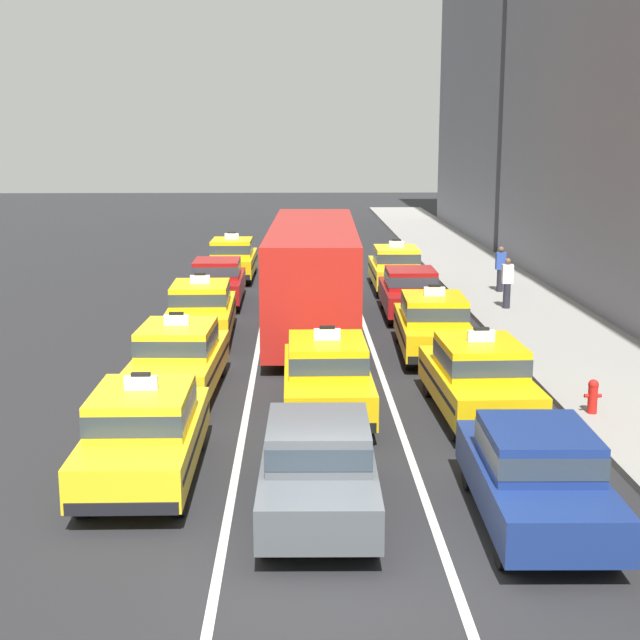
{
  "coord_description": "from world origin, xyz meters",
  "views": [
    {
      "loc": [
        -0.49,
        -11.54,
        5.93
      ],
      "look_at": [
        0.08,
        10.85,
        1.3
      ],
      "focal_mm": 51.11,
      "sensor_mm": 36.0,
      "label": 1
    }
  ],
  "objects_px": {
    "taxi_left_third": "(201,309)",
    "taxi_right_third": "(433,324)",
    "taxi_left_nearest": "(144,432)",
    "sedan_left_fourth": "(217,280)",
    "taxi_left_fifth": "(232,258)",
    "taxi_right_second": "(479,377)",
    "taxi_center_second": "(327,375)",
    "pedestrian_near_crosswalk": "(500,269)",
    "sedan_right_fourth": "(410,291)",
    "taxi_right_fifth": "(396,267)",
    "sedan_center_nearest": "(318,464)",
    "fire_hydrant": "(593,395)",
    "taxi_left_second": "(178,358)",
    "bus_center_third": "(313,271)",
    "pedestrian_far_corner": "(507,283)",
    "sedan_right_nearest": "(536,473)"
  },
  "relations": [
    {
      "from": "taxi_left_nearest",
      "to": "sedan_left_fourth",
      "type": "height_order",
      "value": "taxi_left_nearest"
    },
    {
      "from": "taxi_left_nearest",
      "to": "sedan_right_fourth",
      "type": "height_order",
      "value": "taxi_left_nearest"
    },
    {
      "from": "sedan_left_fourth",
      "to": "taxi_left_fifth",
      "type": "relative_size",
      "value": 0.94
    },
    {
      "from": "taxi_center_second",
      "to": "sedan_right_nearest",
      "type": "xyz_separation_m",
      "value": [
        3.0,
        -5.67,
        -0.03
      ]
    },
    {
      "from": "taxi_left_fifth",
      "to": "taxi_right_second",
      "type": "relative_size",
      "value": 0.99
    },
    {
      "from": "taxi_left_third",
      "to": "taxi_right_third",
      "type": "bearing_deg",
      "value": -18.7
    },
    {
      "from": "taxi_right_second",
      "to": "taxi_right_third",
      "type": "relative_size",
      "value": 1.0
    },
    {
      "from": "taxi_center_second",
      "to": "pedestrian_near_crosswalk",
      "type": "distance_m",
      "value": 15.88
    },
    {
      "from": "taxi_left_second",
      "to": "taxi_right_second",
      "type": "bearing_deg",
      "value": -15.45
    },
    {
      "from": "taxi_right_fifth",
      "to": "sedan_center_nearest",
      "type": "bearing_deg",
      "value": -99.4
    },
    {
      "from": "taxi_center_second",
      "to": "fire_hydrant",
      "type": "bearing_deg",
      "value": -5.39
    },
    {
      "from": "taxi_right_third",
      "to": "taxi_right_fifth",
      "type": "bearing_deg",
      "value": 89.37
    },
    {
      "from": "sedan_right_nearest",
      "to": "taxi_right_second",
      "type": "relative_size",
      "value": 0.94
    },
    {
      "from": "taxi_left_second",
      "to": "taxi_right_third",
      "type": "height_order",
      "value": "same"
    },
    {
      "from": "taxi_right_third",
      "to": "taxi_center_second",
      "type": "bearing_deg",
      "value": -120.36
    },
    {
      "from": "taxi_left_third",
      "to": "bus_center_third",
      "type": "relative_size",
      "value": 0.41
    },
    {
      "from": "sedan_right_fourth",
      "to": "pedestrian_far_corner",
      "type": "bearing_deg",
      "value": 10.05
    },
    {
      "from": "taxi_left_nearest",
      "to": "sedan_right_fourth",
      "type": "xyz_separation_m",
      "value": [
        6.33,
        14.19,
        -0.03
      ]
    },
    {
      "from": "taxi_left_fifth",
      "to": "sedan_right_nearest",
      "type": "bearing_deg",
      "value": -75.39
    },
    {
      "from": "taxi_left_third",
      "to": "sedan_center_nearest",
      "type": "xyz_separation_m",
      "value": [
        3.12,
        -12.57,
        -0.03
      ]
    },
    {
      "from": "taxi_left_second",
      "to": "taxi_left_fifth",
      "type": "height_order",
      "value": "same"
    },
    {
      "from": "taxi_left_nearest",
      "to": "pedestrian_near_crosswalk",
      "type": "xyz_separation_m",
      "value": [
        10.13,
        18.0,
        0.12
      ]
    },
    {
      "from": "taxi_left_third",
      "to": "taxi_left_fifth",
      "type": "bearing_deg",
      "value": 89.25
    },
    {
      "from": "taxi_center_second",
      "to": "taxi_right_second",
      "type": "distance_m",
      "value": 3.2
    },
    {
      "from": "taxi_left_nearest",
      "to": "sedan_left_fourth",
      "type": "xyz_separation_m",
      "value": [
        -0.15,
        16.56,
        -0.03
      ]
    },
    {
      "from": "taxi_right_third",
      "to": "pedestrian_near_crosswalk",
      "type": "bearing_deg",
      "value": 67.24
    },
    {
      "from": "taxi_left_second",
      "to": "bus_center_third",
      "type": "xyz_separation_m",
      "value": [
        3.21,
        6.95,
        0.94
      ]
    },
    {
      "from": "taxi_left_fifth",
      "to": "sedan_right_fourth",
      "type": "xyz_separation_m",
      "value": [
        6.34,
        -7.88,
        -0.03
      ]
    },
    {
      "from": "pedestrian_far_corner",
      "to": "fire_hydrant",
      "type": "xyz_separation_m",
      "value": [
        -0.83,
        -11.62,
        -0.46
      ]
    },
    {
      "from": "fire_hydrant",
      "to": "pedestrian_far_corner",
      "type": "bearing_deg",
      "value": 85.91
    },
    {
      "from": "taxi_left_second",
      "to": "sedan_center_nearest",
      "type": "relative_size",
      "value": 1.07
    },
    {
      "from": "taxi_left_third",
      "to": "fire_hydrant",
      "type": "height_order",
      "value": "taxi_left_third"
    },
    {
      "from": "sedan_center_nearest",
      "to": "sedan_right_nearest",
      "type": "height_order",
      "value": "same"
    },
    {
      "from": "fire_hydrant",
      "to": "taxi_center_second",
      "type": "bearing_deg",
      "value": 174.61
    },
    {
      "from": "sedan_left_fourth",
      "to": "taxi_left_nearest",
      "type": "bearing_deg",
      "value": -89.47
    },
    {
      "from": "taxi_left_nearest",
      "to": "sedan_center_nearest",
      "type": "distance_m",
      "value": 3.34
    },
    {
      "from": "taxi_center_second",
      "to": "taxi_right_second",
      "type": "relative_size",
      "value": 0.99
    },
    {
      "from": "taxi_right_third",
      "to": "taxi_right_second",
      "type": "bearing_deg",
      "value": -88.25
    },
    {
      "from": "taxi_right_fifth",
      "to": "pedestrian_near_crosswalk",
      "type": "bearing_deg",
      "value": -19.14
    },
    {
      "from": "taxi_left_second",
      "to": "sedan_center_nearest",
      "type": "height_order",
      "value": "taxi_left_second"
    },
    {
      "from": "taxi_left_nearest",
      "to": "sedan_right_nearest",
      "type": "distance_m",
      "value": 6.57
    },
    {
      "from": "taxi_center_second",
      "to": "pedestrian_near_crosswalk",
      "type": "height_order",
      "value": "taxi_center_second"
    },
    {
      "from": "taxi_left_fifth",
      "to": "sedan_center_nearest",
      "type": "bearing_deg",
      "value": -82.83
    },
    {
      "from": "pedestrian_near_crosswalk",
      "to": "taxi_left_third",
      "type": "bearing_deg",
      "value": -145.9
    },
    {
      "from": "taxi_left_third",
      "to": "fire_hydrant",
      "type": "bearing_deg",
      "value": -41.29
    },
    {
      "from": "taxi_left_fifth",
      "to": "taxi_left_third",
      "type": "bearing_deg",
      "value": -90.75
    },
    {
      "from": "taxi_left_fifth",
      "to": "sedan_right_fourth",
      "type": "bearing_deg",
      "value": -51.17
    },
    {
      "from": "taxi_left_fifth",
      "to": "fire_hydrant",
      "type": "bearing_deg",
      "value": -64.98
    },
    {
      "from": "taxi_left_second",
      "to": "pedestrian_near_crosswalk",
      "type": "distance_m",
      "value": 16.32
    },
    {
      "from": "taxi_left_third",
      "to": "taxi_center_second",
      "type": "height_order",
      "value": "same"
    }
  ]
}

